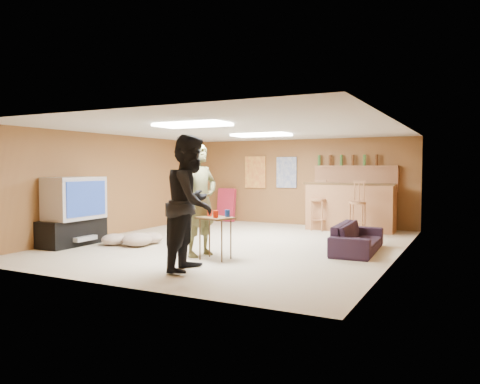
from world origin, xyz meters
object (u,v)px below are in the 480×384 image
at_px(bar_counter, 350,207).
at_px(sofa, 357,238).
at_px(person_black, 191,203).
at_px(tray_table, 215,238).
at_px(tv_body, 74,198).
at_px(person_olive, 200,200).

distance_m(bar_counter, sofa, 2.82).
distance_m(person_black, tray_table, 1.04).
xyz_separation_m(tv_body, sofa, (4.93, 1.75, -0.65)).
xyz_separation_m(person_black, tray_table, (-0.07, 0.83, -0.63)).
relative_size(tv_body, person_black, 0.57).
bearing_deg(tray_table, bar_counter, 76.03).
bearing_deg(person_black, person_olive, 14.47).
xyz_separation_m(person_olive, tray_table, (0.38, -0.16, -0.59)).
xyz_separation_m(bar_counter, sofa, (0.78, -2.70, -0.30)).
height_order(tv_body, sofa, tv_body).
bearing_deg(person_olive, tv_body, 106.81).
bearing_deg(person_olive, person_black, -142.64).
height_order(tv_body, person_olive, person_olive).
height_order(bar_counter, tray_table, bar_counter).
bearing_deg(tray_table, person_black, -84.83).
bearing_deg(sofa, tv_body, 106.68).
distance_m(person_olive, tray_table, 0.72).
relative_size(tv_body, person_olive, 0.59).
bearing_deg(person_black, sofa, -45.67).
bearing_deg(person_black, tv_body, 65.60).
height_order(tv_body, tray_table, tv_body).
bearing_deg(sofa, bar_counter, 13.34).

